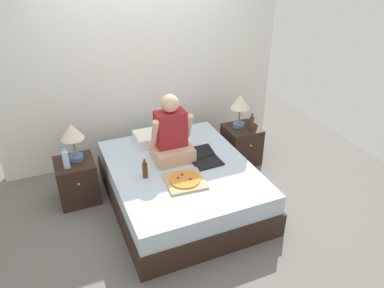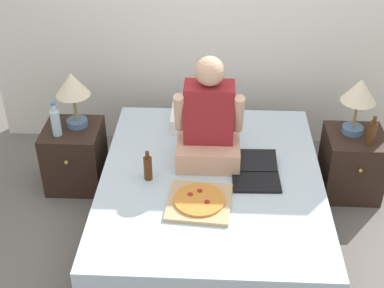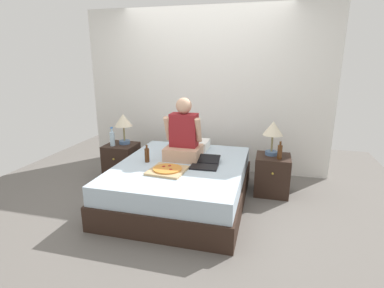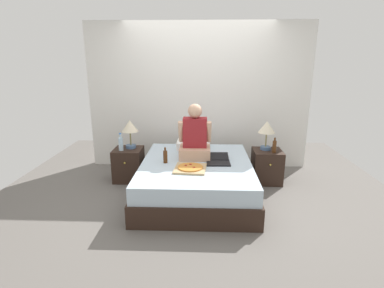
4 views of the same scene
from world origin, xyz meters
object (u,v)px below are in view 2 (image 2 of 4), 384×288
bed (211,205)px  lamp_on_left_nightstand (72,88)px  nightstand_left (75,156)px  laptop (256,175)px  water_bottle (56,122)px  lamp_on_right_nightstand (359,94)px  pizza_box (199,201)px  person_seated (209,124)px  beer_bottle_on_bed (148,168)px  beer_bottle (372,132)px  nightstand_right (352,164)px

bed → lamp_on_left_nightstand: size_ratio=4.24×
nightstand_left → laptop: bearing=-20.9°
lamp_on_left_nightstand → water_bottle: (-0.12, -0.14, -0.22)m
lamp_on_right_nightstand → pizza_box: lamp_on_right_nightstand is taller
person_seated → beer_bottle_on_bed: (-0.40, -0.26, -0.20)m
bed → beer_bottle: 1.30m
bed → lamp_on_left_nightstand: (-1.06, 0.59, 0.60)m
nightstand_left → lamp_on_left_nightstand: 0.59m
bed → lamp_on_right_nightstand: size_ratio=4.24×
beer_bottle → person_seated: bearing=-169.5°
water_bottle → person_seated: (1.15, -0.23, 0.16)m
beer_bottle → beer_bottle_on_bed: 1.67m
bed → lamp_on_left_nightstand: lamp_on_left_nightstand is taller
water_bottle → beer_bottle_on_bed: (0.75, -0.49, -0.04)m
person_seated → laptop: bearing=-33.1°
beer_bottle → lamp_on_left_nightstand: bearing=176.1°
person_seated → laptop: 0.47m
nightstand_right → nightstand_left: bearing=180.0°
bed → laptop: (0.30, 0.00, 0.27)m
laptop → beer_bottle_on_bed: size_ratio=1.93×
pizza_box → beer_bottle_on_bed: (-0.35, 0.25, 0.07)m
laptop → bed: bearing=-179.3°
lamp_on_left_nightstand → beer_bottle: bearing=-3.9°
person_seated → beer_bottle_on_bed: bearing=-146.7°
nightstand_left → pizza_box: size_ratio=1.20×
beer_bottle → laptop: bearing=-153.4°
beer_bottle → nightstand_right: bearing=125.0°
nightstand_right → person_seated: person_seated is taller
nightstand_left → bed: bearing=-26.1°
beer_bottle → beer_bottle_on_bed: size_ratio=1.05×
lamp_on_left_nightstand → beer_bottle: size_ratio=1.96×
lamp_on_right_nightstand → beer_bottle_on_bed: 1.64m
bed → water_bottle: 1.32m
nightstand_right → beer_bottle: 0.38m
person_seated → laptop: person_seated is taller
lamp_on_left_nightstand → pizza_box: 1.36m
lamp_on_left_nightstand → pizza_box: bearing=-41.9°
bed → nightstand_right: nightstand_right is taller
nightstand_left → lamp_on_left_nightstand: size_ratio=1.15×
nightstand_left → beer_bottle_on_bed: 0.95m
nightstand_left → beer_bottle_on_bed: size_ratio=2.35×
beer_bottle → bed: bearing=-159.4°
laptop → pizza_box: laptop is taller
lamp_on_left_nightstand → laptop: lamp_on_left_nightstand is taller
water_bottle → laptop: size_ratio=0.65×
lamp_on_left_nightstand → bed: bearing=-29.1°
nightstand_right → lamp_on_right_nightstand: bearing=120.9°
pizza_box → laptop: bearing=38.8°
bed → beer_bottle: size_ratio=8.30×
lamp_on_right_nightstand → lamp_on_left_nightstand: bearing=180.0°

